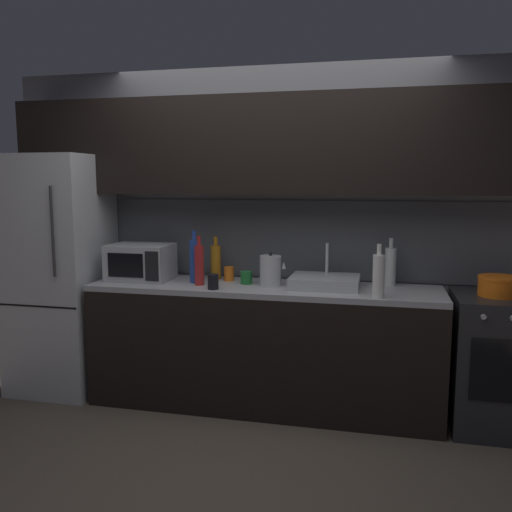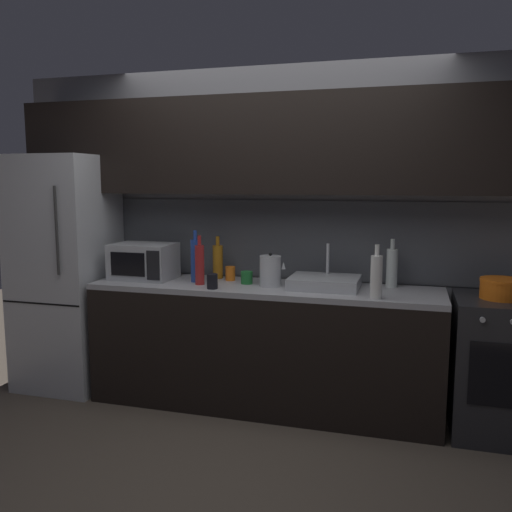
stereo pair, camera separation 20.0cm
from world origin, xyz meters
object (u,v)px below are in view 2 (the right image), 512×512
Objects in this scene: oven_range at (501,367)px; mug_orange at (230,273)px; refrigerator at (66,272)px; wine_bottle_red at (200,264)px; kettle at (270,271)px; wine_bottle_white at (376,276)px; microwave at (144,261)px; mug_green at (247,278)px; wine_bottle_amber at (218,261)px; wine_bottle_blue at (195,260)px; mug_dark at (212,281)px; cooking_pot at (502,289)px; wine_bottle_clear at (392,267)px.

oven_range is 1.96m from mug_orange.
refrigerator reaches higher than wine_bottle_red.
wine_bottle_white reaches higher than kettle.
mug_green is (0.82, 0.02, -0.09)m from microwave.
wine_bottle_blue is (-0.11, -0.19, 0.03)m from wine_bottle_amber.
oven_range is at bearing -0.44° from microwave.
mug_green is 0.30m from mug_dark.
wine_bottle_blue is (-0.07, 0.09, 0.01)m from wine_bottle_red.
mug_orange is (0.16, 0.21, -0.10)m from wine_bottle_red.
oven_range is at bearing 0.03° from kettle.
wine_bottle_white reaches higher than oven_range.
cooking_pot is (1.71, -0.03, 0.02)m from mug_green.
wine_bottle_red is at bearing -126.71° from mug_orange.
wine_bottle_white is at bearing -18.76° from wine_bottle_amber.
kettle is at bearing -1.16° from microwave.
wine_bottle_white is at bearing -163.77° from cooking_pot.
refrigerator reaches higher than wine_bottle_clear.
wine_bottle_red is (0.50, -0.11, 0.01)m from microwave.
wine_bottle_clear is 1.27m from mug_dark.
wine_bottle_white is 3.82× the size of mug_green.
wine_bottle_clear is at bearing 4.67° from refrigerator.
refrigerator reaches higher than wine_bottle_blue.
wine_bottle_red is at bearing -167.64° from wine_bottle_clear.
mug_green is at bearing 4.62° from wine_bottle_blue.
kettle is 0.69× the size of wine_bottle_white.
mug_orange is at bearing 5.41° from refrigerator.
mug_dark is at bearing 179.23° from wine_bottle_white.
mug_dark is (-1.20, -0.41, -0.09)m from wine_bottle_clear.
wine_bottle_red is 3.92× the size of mug_green.
mug_green is at bearing 1.08° from microwave.
mug_orange is (-1.18, -0.08, -0.09)m from wine_bottle_clear.
microwave is 0.51m from wine_bottle_red.
mug_orange is (-0.16, 0.09, 0.01)m from mug_green.
wine_bottle_red is 1.37m from wine_bottle_clear.
oven_range is (3.23, -0.00, -0.47)m from refrigerator.
wine_bottle_clear is 3.24× the size of mug_orange.
refrigerator is at bearing -179.87° from wine_bottle_blue.
kettle is 0.90× the size of cooking_pot.
kettle is 1.52m from cooking_pot.
oven_range is 1.02m from wine_bottle_white.
wine_bottle_amber is 0.91× the size of wine_bottle_red.
wine_bottle_red reaches higher than wine_bottle_amber.
microwave reaches higher than mug_dark.
wine_bottle_amber reaches higher than kettle.
wine_bottle_blue is at bearing 0.13° from refrigerator.
microwave is at bearing 160.59° from mug_dark.
wine_bottle_white is 1.26m from wine_bottle_red.
wine_bottle_white is 0.97× the size of wine_bottle_red.
refrigerator reaches higher than kettle.
oven_range is 2.33× the size of wine_bottle_blue.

